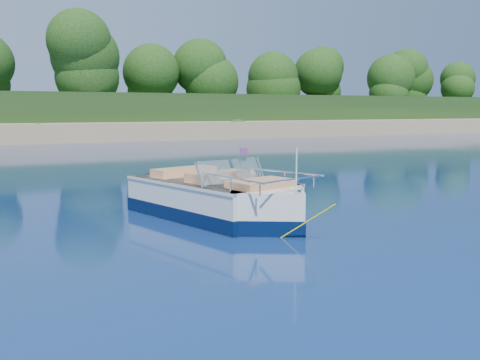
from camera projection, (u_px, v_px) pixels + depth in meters
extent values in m
plane|color=#091744|center=(233.00, 259.00, 9.26)|extent=(160.00, 160.00, 0.00)
cube|color=#9D815B|center=(35.00, 135.00, 43.16)|extent=(170.00, 8.00, 2.00)
cube|color=#1A3515|center=(16.00, 122.00, 67.23)|extent=(170.00, 56.00, 6.00)
cylinder|color=#312010|center=(30.00, 101.00, 46.37)|extent=(0.44, 0.44, 3.60)
sphere|color=black|center=(28.00, 61.00, 45.92)|extent=(5.94, 5.94, 5.94)
cylinder|color=#312010|center=(246.00, 107.00, 53.22)|extent=(0.44, 0.44, 2.60)
sphere|color=black|center=(246.00, 82.00, 52.90)|extent=(4.29, 4.29, 4.29)
cylinder|color=#312010|center=(442.00, 106.00, 66.54)|extent=(0.44, 0.44, 3.00)
sphere|color=black|center=(443.00, 83.00, 66.17)|extent=(4.95, 4.95, 4.95)
cube|color=silver|center=(211.00, 203.00, 12.99)|extent=(3.24, 4.53, 1.13)
cube|color=silver|center=(267.00, 214.00, 11.57)|extent=(2.07, 2.07, 1.13)
cube|color=#051336|center=(211.00, 209.00, 13.01)|extent=(3.28, 4.58, 0.32)
cube|color=#051336|center=(267.00, 221.00, 11.59)|extent=(2.11, 2.11, 0.32)
cube|color=tan|center=(203.00, 188.00, 13.18)|extent=(2.47, 3.23, 0.11)
cube|color=silver|center=(211.00, 181.00, 12.92)|extent=(3.28, 4.54, 0.06)
cube|color=black|center=(159.00, 190.00, 14.62)|extent=(0.68, 0.53, 0.97)
cube|color=#8C9EA5|center=(215.00, 172.00, 12.00)|extent=(0.88, 0.41, 0.52)
cube|color=#8C9EA5|center=(247.00, 169.00, 12.64)|extent=(0.88, 0.61, 0.52)
cube|color=tan|center=(202.00, 183.00, 12.39)|extent=(0.74, 0.74, 0.43)
cube|color=tan|center=(233.00, 179.00, 13.04)|extent=(0.74, 0.74, 0.43)
cube|color=tan|center=(184.00, 176.00, 13.71)|extent=(1.78, 1.05, 0.41)
cube|color=tan|center=(261.00, 188.00, 11.65)|extent=(1.60, 1.18, 0.37)
cylinder|color=silver|center=(296.00, 170.00, 10.83)|extent=(0.04, 0.04, 0.92)
cube|color=red|center=(244.00, 151.00, 12.52)|extent=(0.23, 0.08, 0.15)
cube|color=silver|center=(298.00, 191.00, 10.85)|extent=(0.12, 0.09, 0.05)
cylinder|color=yellow|center=(307.00, 222.00, 10.53)|extent=(0.72, 0.95, 0.83)
torus|color=#FFF000|center=(249.00, 199.00, 14.82)|extent=(1.92, 1.92, 0.40)
torus|color=red|center=(249.00, 199.00, 14.82)|extent=(1.58, 1.58, 0.13)
imported|color=tan|center=(249.00, 203.00, 14.85)|extent=(0.70, 0.85, 1.54)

